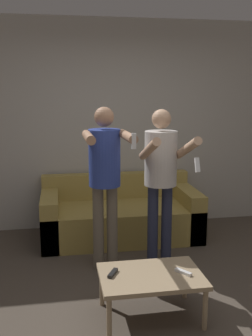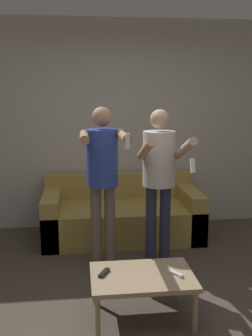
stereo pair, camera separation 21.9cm
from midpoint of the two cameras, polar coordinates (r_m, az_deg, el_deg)
The scene contains 8 objects.
ground_plane at distance 3.50m, azimuth 5.13°, elevation -19.90°, with size 14.00×14.00×0.00m, color #4C4238.
wall_back at distance 5.20m, azimuth 0.37°, elevation 6.22°, with size 6.40×0.06×2.70m.
couch at distance 4.94m, azimuth 0.66°, elevation -7.01°, with size 1.91×0.91×0.74m.
person_standing_left at distance 3.85m, azimuth -1.80°, elevation -0.25°, with size 0.43×0.77×1.65m.
person_standing_right at distance 3.95m, azimuth 6.45°, elevation -0.34°, with size 0.45×0.75×1.62m.
coffee_table at distance 3.25m, azimuth 4.38°, elevation -15.81°, with size 0.82×0.56×0.37m.
remote_near at distance 3.25m, azimuth 9.09°, elevation -14.88°, with size 0.12×0.14×0.02m.
remote_far at distance 3.23m, azimuth -1.20°, elevation -14.98°, with size 0.10×0.15×0.02m.
Camera 2 is at (-0.54, -2.94, 1.81)m, focal length 42.00 mm.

